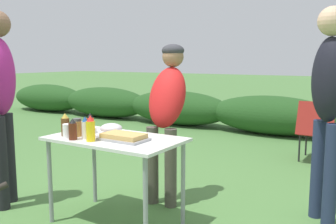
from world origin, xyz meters
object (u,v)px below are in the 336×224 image
(plate_stack, at_px, (84,130))
(paper_cup_stack, at_px, (68,131))
(folding_table, at_px, (115,147))
(mixing_bowl, at_px, (111,128))
(beer_bottle, at_px, (65,125))
(mustard_bottle, at_px, (91,129))
(standing_person_in_gray_fleece, at_px, (1,89))
(standing_person_with_beanie, at_px, (329,93))
(mayo_bottle, at_px, (85,128))
(spice_jar, at_px, (77,128))
(food_tray, at_px, (124,137))
(standing_person_in_dark_puffer, at_px, (167,105))
(camp_chair_green_behind_table, at_px, (317,128))
(hot_sauce_bottle, at_px, (90,125))
(bbq_sauce_bottle, at_px, (73,130))

(plate_stack, xyz_separation_m, paper_cup_stack, (0.04, -0.22, 0.04))
(folding_table, bearing_deg, mixing_bowl, 139.74)
(mixing_bowl, relative_size, beer_bottle, 0.99)
(plate_stack, xyz_separation_m, beer_bottle, (-0.04, -0.18, 0.07))
(mustard_bottle, height_order, standing_person_in_gray_fleece, standing_person_in_gray_fleece)
(mustard_bottle, distance_m, standing_person_with_beanie, 1.95)
(standing_person_with_beanie, bearing_deg, plate_stack, -103.98)
(folding_table, bearing_deg, mayo_bottle, -137.25)
(standing_person_in_gray_fleece, bearing_deg, spice_jar, -117.10)
(food_tray, distance_m, standing_person_in_dark_puffer, 0.73)
(spice_jar, bearing_deg, mixing_bowl, 57.47)
(camp_chair_green_behind_table, bearing_deg, food_tray, -106.93)
(folding_table, xyz_separation_m, spice_jar, (-0.30, -0.12, 0.15))
(paper_cup_stack, distance_m, beer_bottle, 0.09)
(hot_sauce_bottle, relative_size, standing_person_in_dark_puffer, 0.13)
(food_tray, height_order, plate_stack, food_tray)
(food_tray, relative_size, camp_chair_green_behind_table, 0.46)
(plate_stack, distance_m, mixing_bowl, 0.24)
(mixing_bowl, bearing_deg, hot_sauce_bottle, -101.70)
(mixing_bowl, height_order, mustard_bottle, mustard_bottle)
(mustard_bottle, relative_size, standing_person_with_beanie, 0.11)
(mixing_bowl, height_order, mayo_bottle, mayo_bottle)
(camp_chair_green_behind_table, bearing_deg, hot_sauce_bottle, -112.05)
(mixing_bowl, relative_size, standing_person_in_gray_fleece, 0.11)
(mayo_bottle, relative_size, standing_person_in_gray_fleece, 0.10)
(paper_cup_stack, bearing_deg, plate_stack, 99.39)
(standing_person_in_gray_fleece, bearing_deg, bbq_sauce_bottle, -125.01)
(food_tray, distance_m, bbq_sauce_bottle, 0.41)
(plate_stack, bearing_deg, hot_sauce_bottle, -30.62)
(food_tray, relative_size, hot_sauce_bottle, 1.88)
(bbq_sauce_bottle, relative_size, standing_person_in_gray_fleece, 0.09)
(folding_table, bearing_deg, paper_cup_stack, -147.88)
(beer_bottle, relative_size, camp_chair_green_behind_table, 0.23)
(camp_chair_green_behind_table, bearing_deg, mixing_bowl, -112.85)
(standing_person_in_gray_fleece, bearing_deg, paper_cup_stack, -122.74)
(mayo_bottle, bearing_deg, spice_jar, 162.50)
(folding_table, height_order, mixing_bowl, mixing_bowl)
(food_tray, relative_size, mayo_bottle, 2.10)
(spice_jar, bearing_deg, standing_person_in_dark_puffer, 63.03)
(bbq_sauce_bottle, relative_size, camp_chair_green_behind_table, 0.21)
(standing_person_in_dark_puffer, bearing_deg, mustard_bottle, -103.71)
(beer_bottle, height_order, mustard_bottle, mustard_bottle)
(paper_cup_stack, distance_m, standing_person_in_gray_fleece, 0.87)
(plate_stack, bearing_deg, standing_person_with_beanie, 27.07)
(folding_table, height_order, camp_chair_green_behind_table, camp_chair_green_behind_table)
(folding_table, distance_m, spice_jar, 0.36)
(camp_chair_green_behind_table, bearing_deg, standing_person_in_dark_puffer, -112.75)
(hot_sauce_bottle, bearing_deg, camp_chair_green_behind_table, 67.01)
(folding_table, xyz_separation_m, beer_bottle, (-0.40, -0.16, 0.17))
(spice_jar, bearing_deg, standing_person_with_beanie, 31.27)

